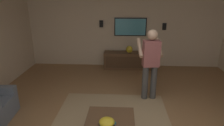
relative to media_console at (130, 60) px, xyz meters
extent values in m
cube|color=#C6B299|center=(0.33, 0.17, 1.16)|extent=(0.10, 6.59, 2.86)
cube|color=#513823|center=(-3.64, 0.43, 0.08)|extent=(1.00, 0.80, 0.10)
cylinder|color=#513823|center=(-3.22, 0.11, -0.12)|extent=(0.07, 0.07, 0.30)
cylinder|color=#513823|center=(-3.22, 0.75, -0.12)|extent=(0.07, 0.07, 0.30)
cube|color=#513823|center=(0.00, 0.00, 0.00)|extent=(0.44, 1.70, 0.55)
cube|color=#412C1C|center=(-0.22, 0.00, 0.00)|extent=(0.01, 1.56, 0.39)
cube|color=black|center=(0.24, 0.00, 1.07)|extent=(0.05, 1.05, 0.59)
cube|color=teal|center=(0.22, 0.00, 1.07)|extent=(0.01, 0.99, 0.53)
cylinder|color=#3F3F3F|center=(-2.04, -0.49, 0.13)|extent=(0.14, 0.14, 0.82)
cylinder|color=#3F3F3F|center=(-2.06, -0.29, 0.13)|extent=(0.14, 0.14, 0.82)
cube|color=#8C4C4C|center=(-2.05, -0.39, 0.83)|extent=(0.26, 0.38, 0.58)
sphere|color=tan|center=(-2.05, -0.39, 1.25)|extent=(0.22, 0.22, 0.22)
cylinder|color=tan|center=(-1.84, -0.59, 0.92)|extent=(0.48, 0.14, 0.37)
cylinder|color=tan|center=(-1.89, -0.15, 0.92)|extent=(0.48, 0.14, 0.37)
cube|color=white|center=(-1.67, -0.35, 0.82)|extent=(0.05, 0.05, 0.16)
ellipsoid|color=gold|center=(-3.67, 0.47, 0.18)|extent=(0.25, 0.25, 0.11)
cube|color=teal|center=(-3.65, 0.46, 0.14)|extent=(0.26, 0.27, 0.04)
sphere|color=gold|center=(-0.02, 0.02, 0.39)|extent=(0.22, 0.22, 0.22)
cube|color=black|center=(0.25, -1.10, 1.09)|extent=(0.06, 0.12, 0.22)
cube|color=black|center=(0.25, 0.95, 1.16)|extent=(0.06, 0.12, 0.22)
camera|label=1|loc=(-6.29, 0.25, 2.06)|focal=31.80mm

